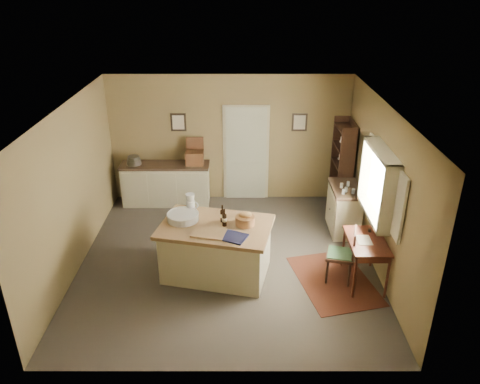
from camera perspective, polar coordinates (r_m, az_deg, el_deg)
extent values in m
plane|color=#4B433A|center=(8.22, -1.57, -8.25)|extent=(5.00, 5.00, 0.00)
cube|color=olive|center=(9.88, -1.30, 6.48)|extent=(5.00, 0.10, 2.70)
cube|color=olive|center=(5.40, -2.40, -11.07)|extent=(5.00, 0.10, 2.70)
cube|color=olive|center=(8.03, -19.82, 0.27)|extent=(0.10, 5.00, 2.70)
cube|color=olive|center=(7.89, 16.78, 0.28)|extent=(0.10, 5.00, 2.70)
plane|color=silver|center=(7.09, -1.83, 10.22)|extent=(5.00, 5.00, 0.00)
cube|color=beige|center=(9.95, 0.74, 4.82)|extent=(0.97, 0.06, 2.11)
cube|color=black|center=(9.82, -7.52, 8.43)|extent=(0.32, 0.02, 0.38)
cube|color=beige|center=(9.81, -7.53, 8.41)|extent=(0.24, 0.01, 0.30)
cube|color=black|center=(9.82, 7.26, 8.43)|extent=(0.32, 0.02, 0.38)
cube|color=beige|center=(9.81, 7.27, 8.41)|extent=(0.24, 0.01, 0.30)
cube|color=beige|center=(7.82, 15.99, -2.53)|extent=(0.25, 1.32, 0.06)
cube|color=beige|center=(7.40, 16.96, 4.74)|extent=(0.25, 1.32, 0.06)
cube|color=white|center=(7.63, 17.32, 1.00)|extent=(0.01, 1.20, 1.00)
cube|color=beige|center=(6.92, 18.87, -1.82)|extent=(0.04, 0.35, 1.00)
cube|color=beige|center=(8.35, 15.58, 3.34)|extent=(0.04, 0.35, 1.00)
cube|color=beige|center=(7.67, -2.91, -7.22)|extent=(1.80, 1.34, 0.85)
cube|color=#9E764C|center=(7.43, -2.98, -4.27)|extent=(1.94, 1.48, 0.06)
cylinder|color=white|center=(7.59, -6.97, -3.03)|extent=(0.51, 0.51, 0.11)
cube|color=#9E764C|center=(7.19, -3.80, -4.98)|extent=(0.57, 0.46, 0.03)
cube|color=black|center=(7.08, -0.89, -5.49)|extent=(0.50, 0.46, 0.02)
cylinder|color=brown|center=(7.40, 0.61, -3.50)|extent=(0.30, 0.30, 0.14)
cylinder|color=black|center=(7.45, -2.16, -2.63)|extent=(0.07, 0.07, 0.29)
cylinder|color=black|center=(7.33, -1.92, -3.14)|extent=(0.07, 0.07, 0.29)
cube|color=beige|center=(10.06, -8.99, 0.85)|extent=(1.81, 0.50, 0.85)
cube|color=#332319|center=(9.88, -9.17, 3.23)|extent=(1.85, 0.53, 0.05)
cube|color=#4F2D18|center=(9.74, -5.54, 4.15)|extent=(0.36, 0.27, 0.28)
cylinder|color=#59544F|center=(9.96, -12.82, 3.80)|extent=(0.31, 0.31, 0.18)
cube|color=#4B2113|center=(7.87, 11.38, -10.51)|extent=(1.44, 1.81, 0.01)
cube|color=#35150D|center=(7.57, 15.22, -5.78)|extent=(0.57, 0.94, 0.03)
cube|color=#35150D|center=(7.61, 15.16, -6.23)|extent=(0.51, 0.88, 0.10)
cube|color=silver|center=(7.55, 14.87, -5.67)|extent=(0.22, 0.30, 0.01)
cylinder|color=black|center=(7.79, 15.51, -4.52)|extent=(0.05, 0.05, 0.05)
cylinder|color=#35150D|center=(7.37, 13.80, -10.15)|extent=(0.04, 0.04, 0.72)
cylinder|color=#35150D|center=(7.50, 17.51, -9.97)|extent=(0.04, 0.04, 0.72)
cylinder|color=#35150D|center=(8.07, 12.48, -6.62)|extent=(0.04, 0.04, 0.72)
cylinder|color=#35150D|center=(8.18, 15.87, -6.52)|extent=(0.04, 0.04, 0.72)
cube|color=beige|center=(9.12, 12.54, -2.18)|extent=(0.50, 0.90, 0.85)
cube|color=#332319|center=(8.92, 12.81, 0.38)|extent=(0.53, 0.94, 0.05)
cylinder|color=silver|center=(8.77, 12.84, 0.42)|extent=(0.22, 0.22, 0.09)
cube|color=black|center=(9.41, 12.82, 2.16)|extent=(0.32, 0.04, 1.88)
cube|color=black|center=(10.14, 11.91, 3.96)|extent=(0.32, 0.04, 1.88)
cube|color=black|center=(9.81, 13.20, 3.09)|extent=(0.02, 0.84, 1.88)
cube|color=black|center=(10.14, 11.89, -1.57)|extent=(0.32, 0.80, 0.03)
cube|color=black|center=(9.94, 12.13, 0.84)|extent=(0.32, 0.80, 0.03)
cube|color=black|center=(9.76, 12.37, 3.35)|extent=(0.32, 0.80, 0.03)
cube|color=black|center=(9.63, 12.58, 5.42)|extent=(0.32, 0.80, 0.03)
cube|color=black|center=(9.51, 12.80, 7.54)|extent=(0.32, 0.80, 0.03)
cylinder|color=white|center=(9.74, 12.41, 3.68)|extent=(0.12, 0.12, 0.11)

